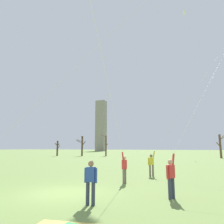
# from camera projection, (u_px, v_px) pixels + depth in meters

# --- Properties ---
(ground_plane) EXTENTS (400.00, 400.00, 0.00)m
(ground_plane) POSITION_uv_depth(u_px,v_px,m) (63.00, 193.00, 9.97)
(ground_plane) COLOR olive
(kite_flyer_midfield_right_teal) EXTENTS (14.16, 6.06, 17.07)m
(kite_flyer_midfield_right_teal) POSITION_uv_depth(u_px,v_px,m) (20.00, 130.00, 10.98)
(kite_flyer_midfield_right_teal) COLOR #726656
(kite_flyer_midfield_right_teal) RESTS_ON ground
(kite_flyer_foreground_left_red) EXTENTS (3.00, 14.85, 13.42)m
(kite_flyer_foreground_left_red) POSITION_uv_depth(u_px,v_px,m) (116.00, 131.00, 10.72)
(kite_flyer_foreground_left_red) COLOR #726656
(kite_flyer_foreground_left_red) RESTS_ON ground
(kite_flyer_midfield_left_pink) EXTENTS (11.68, 7.04, 19.08)m
(kite_flyer_midfield_left_pink) POSITION_uv_depth(u_px,v_px,m) (171.00, 133.00, 16.45)
(kite_flyer_midfield_left_pink) COLOR #726656
(kite_flyer_midfield_left_pink) RESTS_ON ground
(kite_flyer_far_back_purple) EXTENTS (6.20, 11.65, 14.46)m
(kite_flyer_far_back_purple) POSITION_uv_depth(u_px,v_px,m) (202.00, 108.00, 11.56)
(kite_flyer_far_back_purple) COLOR #33384C
(kite_flyer_far_back_purple) RESTS_ON ground
(bystander_far_off_by_trees) EXTENTS (0.50, 0.25, 1.62)m
(bystander_far_off_by_trees) POSITION_uv_depth(u_px,v_px,m) (91.00, 180.00, 7.96)
(bystander_far_off_by_trees) COLOR #33384C
(bystander_far_off_by_trees) RESTS_ON ground
(distant_kite_low_near_trees_green) EXTENTS (6.14, 2.87, 29.79)m
(distant_kite_low_near_trees_green) POSITION_uv_depth(u_px,v_px,m) (126.00, 13.00, 37.54)
(distant_kite_low_near_trees_green) COLOR green
(distant_kite_low_near_trees_green) RESTS_ON ground
(distant_kite_drifting_left_white) EXTENTS (0.71, 4.20, 27.18)m
(distant_kite_drifting_left_white) POSITION_uv_depth(u_px,v_px,m) (185.00, 22.00, 38.01)
(distant_kite_drifting_left_white) COLOR white
(distant_kite_drifting_left_white) RESTS_ON ground
(bare_tree_far_right_edge) EXTENTS (3.29, 1.52, 5.03)m
(bare_tree_far_right_edge) POSITION_uv_depth(u_px,v_px,m) (82.00, 145.00, 53.72)
(bare_tree_far_right_edge) COLOR #4C3828
(bare_tree_far_right_edge) RESTS_ON ground
(bare_tree_right_of_center) EXTENTS (2.50, 2.12, 3.89)m
(bare_tree_right_of_center) POSITION_uv_depth(u_px,v_px,m) (57.00, 148.00, 54.84)
(bare_tree_right_of_center) COLOR #4C3828
(bare_tree_right_of_center) RESTS_ON ground
(bare_tree_rightmost) EXTENTS (2.05, 2.59, 4.87)m
(bare_tree_rightmost) POSITION_uv_depth(u_px,v_px,m) (220.00, 145.00, 42.73)
(bare_tree_rightmost) COLOR brown
(bare_tree_rightmost) RESTS_ON ground
(bare_tree_left_of_center) EXTENTS (2.64, 3.02, 5.91)m
(bare_tree_left_of_center) POSITION_uv_depth(u_px,v_px,m) (106.00, 145.00, 53.73)
(bare_tree_left_of_center) COLOR brown
(bare_tree_left_of_center) RESTS_ON ground
(skyline_mid_tower_left) EXTENTS (5.87, 5.03, 31.86)m
(skyline_mid_tower_left) POSITION_uv_depth(u_px,v_px,m) (101.00, 126.00, 133.24)
(skyline_mid_tower_left) COLOR gray
(skyline_mid_tower_left) RESTS_ON ground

